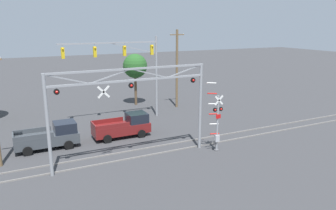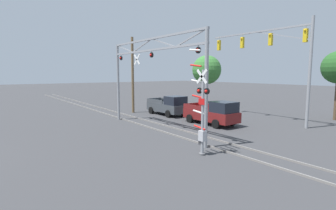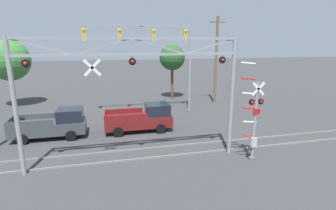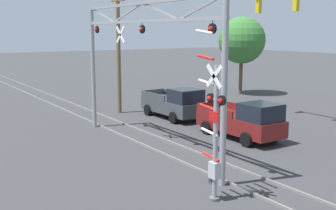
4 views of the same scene
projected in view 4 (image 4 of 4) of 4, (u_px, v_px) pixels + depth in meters
name	position (u px, v px, depth m)	size (l,w,h in m)	color
rail_track_near	(149.00, 147.00, 20.39)	(80.00, 0.08, 0.10)	gray
rail_track_far	(173.00, 143.00, 21.17)	(80.00, 0.08, 0.10)	gray
crossing_gantry	(142.00, 50.00, 19.43)	(11.76, 0.27, 6.93)	gray
crossing_signal_mast	(214.00, 135.00, 13.80)	(1.53, 0.35, 5.66)	gray
pickup_truck_lead	(243.00, 121.00, 22.03)	(5.05, 2.16, 2.06)	maroon
pickup_truck_following	(175.00, 104.00, 27.23)	(4.98, 2.16, 2.06)	#3D4247
utility_pole_left	(119.00, 51.00, 28.59)	(1.80, 0.28, 8.21)	brown
background_tree_beyond_span	(242.00, 40.00, 37.26)	(4.16, 4.16, 6.90)	brown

